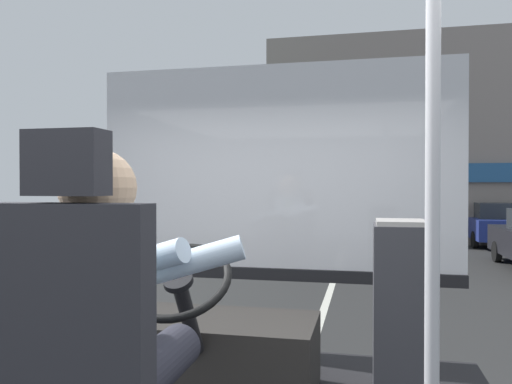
{
  "coord_description": "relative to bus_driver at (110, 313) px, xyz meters",
  "views": [
    {
      "loc": [
        0.61,
        -1.75,
        1.9
      ],
      "look_at": [
        0.05,
        0.81,
        1.87
      ],
      "focal_mm": 35.02,
      "sensor_mm": 36.0,
      "label": 1
    }
  ],
  "objects": [
    {
      "name": "parked_car_blue",
      "position": [
        4.9,
        15.88,
        -0.79
      ],
      "size": [
        1.84,
        3.98,
        1.37
      ],
      "color": "navy",
      "rests_on": "ground"
    },
    {
      "name": "street_tree",
      "position": [
        -3.39,
        11.8,
        2.26
      ],
      "size": [
        2.65,
        2.65,
        5.11
      ],
      "color": "#4C3828",
      "rests_on": "ground"
    },
    {
      "name": "steering_console",
      "position": [
        0.0,
        1.1,
        -0.49
      ],
      "size": [
        1.1,
        1.02,
        0.85
      ],
      "color": "#282623",
      "rests_on": "bus_floor"
    },
    {
      "name": "parked_car_red",
      "position": [
        4.92,
        20.76,
        -0.73
      ],
      "size": [
        2.0,
        3.9,
        1.48
      ],
      "color": "maroon",
      "rests_on": "ground"
    },
    {
      "name": "handrail_pole",
      "position": [
        1.0,
        0.11,
        0.44
      ],
      "size": [
        0.04,
        0.04,
        2.29
      ],
      "color": "#B7B7BC",
      "rests_on": "bus_floor"
    },
    {
      "name": "windshield_panel",
      "position": [
        0.18,
        1.91,
        0.34
      ],
      "size": [
        2.5,
        0.08,
        1.48
      ],
      "color": "silver"
    },
    {
      "name": "shop_building",
      "position": [
        4.34,
        17.49,
        1.99
      ],
      "size": [
        13.77,
        4.17,
        6.96
      ],
      "color": "gray",
      "rests_on": "ground"
    },
    {
      "name": "ground",
      "position": [
        0.18,
        9.09,
        -1.52
      ],
      "size": [
        18.0,
        44.0,
        0.06
      ],
      "color": "#2C2C2C"
    },
    {
      "name": "fare_box",
      "position": [
        0.95,
        0.77,
        -0.23
      ],
      "size": [
        0.23,
        0.27,
        0.97
      ],
      "color": "#333338",
      "rests_on": "bus_floor"
    },
    {
      "name": "bus_driver",
      "position": [
        0.0,
        0.0,
        0.0
      ],
      "size": [
        0.78,
        0.6,
        0.82
      ],
      "color": "#282833",
      "rests_on": "driver_seat"
    }
  ]
}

